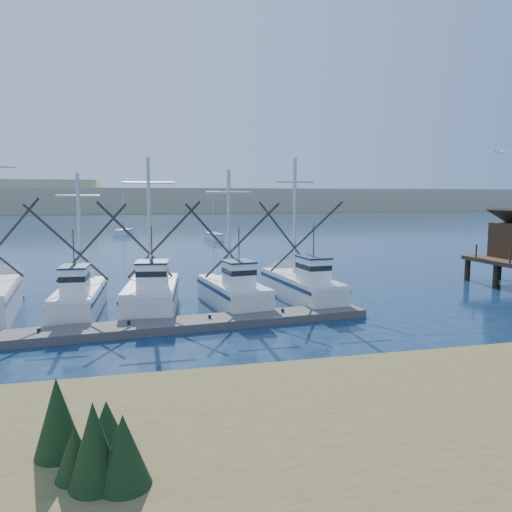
# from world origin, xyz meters

# --- Properties ---
(ground) EXTENTS (500.00, 500.00, 0.00)m
(ground) POSITION_xyz_m (0.00, 0.00, 0.00)
(ground) COLOR #0D1F3C
(ground) RESTS_ON ground
(floating_dock) EXTENTS (31.07, 4.93, 0.41)m
(floating_dock) POSITION_xyz_m (-10.21, 5.28, 0.21)
(floating_dock) COLOR #56504C
(floating_dock) RESTS_ON ground
(dune_ridge) EXTENTS (360.00, 60.00, 10.00)m
(dune_ridge) POSITION_xyz_m (0.00, 210.00, 5.00)
(dune_ridge) COLOR tan
(dune_ridge) RESTS_ON ground
(trawler_fleet) EXTENTS (29.98, 8.63, 9.82)m
(trawler_fleet) POSITION_xyz_m (-10.24, 10.21, 0.98)
(trawler_fleet) COLOR silver
(trawler_fleet) RESTS_ON ground
(sailboat_near) EXTENTS (2.14, 6.65, 8.10)m
(sailboat_near) POSITION_xyz_m (5.15, 56.91, 0.49)
(sailboat_near) COLOR silver
(sailboat_near) RESTS_ON ground
(sailboat_far) EXTENTS (3.31, 5.29, 8.10)m
(sailboat_far) POSITION_xyz_m (-8.42, 69.62, 0.50)
(sailboat_far) COLOR silver
(sailboat_far) RESTS_ON ground
(flying_gull) EXTENTS (1.22, 0.22, 0.22)m
(flying_gull) POSITION_xyz_m (13.79, 6.08, 9.07)
(flying_gull) COLOR white
(flying_gull) RESTS_ON ground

